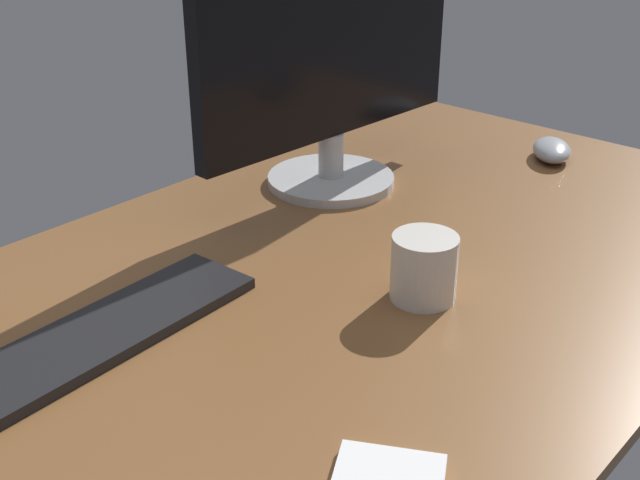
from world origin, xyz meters
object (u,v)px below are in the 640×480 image
computer_mouse (554,150)px  keyboard (101,334)px  monitor (332,59)px  coffee_mug (424,268)px

computer_mouse → keyboard: bearing=140.2°
monitor → coffee_mug: size_ratio=6.30×
keyboard → computer_mouse: 90.02cm
monitor → computer_mouse: (35.59, -22.71, -19.47)cm
monitor → coffee_mug: (-20.92, -33.42, -16.92)cm
keyboard → coffee_mug: coffee_mug is taller
computer_mouse → coffee_mug: (-56.52, -10.71, 2.56)cm
monitor → computer_mouse: bearing=-29.6°
coffee_mug → computer_mouse: bearing=10.7°
monitor → computer_mouse: size_ratio=4.80×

